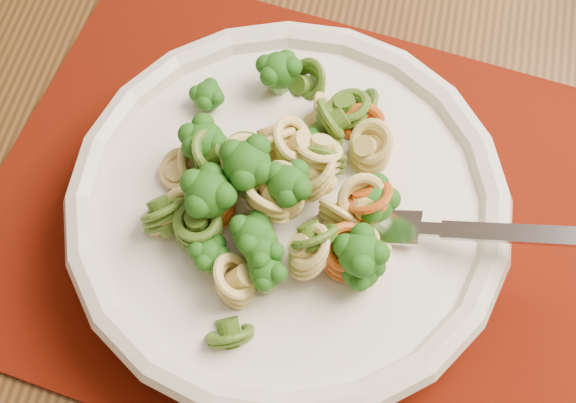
% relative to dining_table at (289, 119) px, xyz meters
% --- Properties ---
extents(dining_table, '(1.38, 0.96, 0.72)m').
position_rel_dining_table_xyz_m(dining_table, '(0.00, 0.00, 0.00)').
color(dining_table, brown).
rests_on(dining_table, ground).
extents(placemat, '(0.41, 0.32, 0.00)m').
position_rel_dining_table_xyz_m(placemat, '(0.05, -0.13, 0.11)').
color(placemat, '#570D03').
rests_on(placemat, dining_table).
extents(pasta_bowl, '(0.27, 0.27, 0.05)m').
position_rel_dining_table_xyz_m(pasta_bowl, '(0.05, -0.15, 0.14)').
color(pasta_bowl, silver).
rests_on(pasta_bowl, placemat).
extents(pasta_broccoli_heap, '(0.23, 0.23, 0.06)m').
position_rel_dining_table_xyz_m(pasta_broccoli_heap, '(0.05, -0.15, 0.15)').
color(pasta_broccoli_heap, '#DBC86C').
rests_on(pasta_broccoli_heap, pasta_bowl).
extents(fork, '(0.18, 0.04, 0.08)m').
position_rel_dining_table_xyz_m(fork, '(0.11, -0.15, 0.15)').
color(fork, silver).
rests_on(fork, pasta_bowl).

